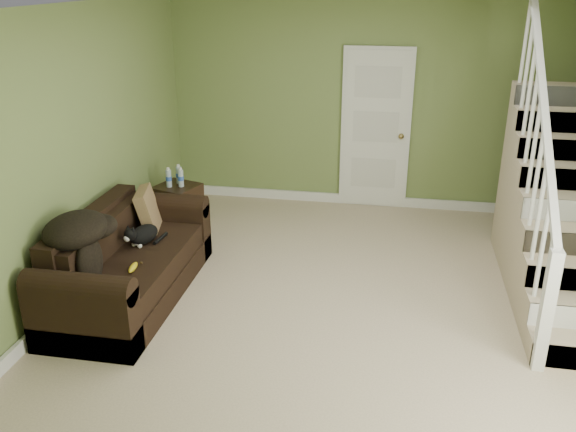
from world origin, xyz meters
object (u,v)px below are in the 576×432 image
at_px(sofa, 126,266).
at_px(side_table, 178,206).
at_px(banana, 133,267).
at_px(cat, 143,235).

height_order(sofa, side_table, sofa).
distance_m(sofa, banana, 0.41).
bearing_deg(banana, cat, 98.33).
bearing_deg(side_table, cat, -82.67).
height_order(side_table, banana, side_table).
xyz_separation_m(sofa, banana, (0.22, -0.31, 0.16)).
bearing_deg(cat, banana, -56.30).
bearing_deg(side_table, banana, -80.99).
xyz_separation_m(side_table, banana, (0.31, -1.96, 0.19)).
xyz_separation_m(cat, banana, (0.13, -0.53, -0.07)).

